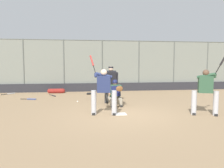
% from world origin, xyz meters
% --- Properties ---
extents(ground_plane, '(160.00, 160.00, 0.00)m').
position_xyz_m(ground_plane, '(0.00, 0.00, 0.00)').
color(ground_plane, '#9E7F5B').
extents(home_plate_marker, '(0.43, 0.43, 0.01)m').
position_xyz_m(home_plate_marker, '(0.00, 0.00, 0.01)').
color(home_plate_marker, white).
rests_on(home_plate_marker, ground_plane).
extents(backstop_fence, '(21.11, 0.08, 3.55)m').
position_xyz_m(backstop_fence, '(-0.00, -7.31, 1.86)').
color(backstop_fence, '#515651').
rests_on(backstop_fence, ground_plane).
extents(padding_wall, '(20.61, 0.18, 0.56)m').
position_xyz_m(padding_wall, '(0.00, -7.21, 0.28)').
color(padding_wall, '#28282D').
rests_on(padding_wall, ground_plane).
extents(bleachers_beyond, '(14.72, 1.95, 1.16)m').
position_xyz_m(bleachers_beyond, '(1.47, -9.46, 0.38)').
color(bleachers_beyond, slate).
rests_on(bleachers_beyond, ground_plane).
extents(batter_at_plate, '(0.98, 0.73, 2.21)m').
position_xyz_m(batter_at_plate, '(0.64, -0.00, 0.92)').
color(batter_at_plate, '#B7B7BC').
rests_on(batter_at_plate, ground_plane).
extents(catcher_behind_plate, '(0.65, 0.76, 1.19)m').
position_xyz_m(catcher_behind_plate, '(-0.04, -1.54, 0.62)').
color(catcher_behind_plate, gray).
rests_on(catcher_behind_plate, ground_plane).
extents(umpire_home, '(0.72, 0.43, 1.77)m').
position_xyz_m(umpire_home, '(0.05, -2.41, 0.95)').
color(umpire_home, '#333333').
rests_on(umpire_home, ground_plane).
extents(batter_on_deck, '(0.90, 0.93, 2.28)m').
position_xyz_m(batter_on_deck, '(-3.03, 0.59, 0.92)').
color(batter_on_deck, '#B7B7BC').
rests_on(batter_on_deck, ground_plane).
extents(spare_bat_near_backstop, '(0.81, 0.23, 0.07)m').
position_xyz_m(spare_bat_near_backstop, '(-0.33, -4.57, 0.03)').
color(spare_bat_near_backstop, black).
rests_on(spare_bat_near_backstop, ground_plane).
extents(spare_bat_by_padding, '(0.63, 0.71, 0.07)m').
position_xyz_m(spare_bat_by_padding, '(5.91, -6.38, 0.03)').
color(spare_bat_by_padding, black).
rests_on(spare_bat_by_padding, ground_plane).
extents(spare_bat_third_base_side, '(0.47, 0.80, 0.07)m').
position_xyz_m(spare_bat_third_base_side, '(3.11, -5.17, 0.03)').
color(spare_bat_third_base_side, black).
rests_on(spare_bat_third_base_side, ground_plane).
extents(spare_bat_first_base_side, '(0.84, 0.24, 0.07)m').
position_xyz_m(spare_bat_first_base_side, '(4.14, -3.98, 0.03)').
color(spare_bat_first_base_side, black).
rests_on(spare_bat_first_base_side, ground_plane).
extents(fielding_glove_on_dirt, '(0.33, 0.25, 0.12)m').
position_xyz_m(fielding_glove_on_dirt, '(1.00, -5.57, 0.06)').
color(fielding_glove_on_dirt, black).
rests_on(fielding_glove_on_dirt, ground_plane).
extents(baseball_loose, '(0.07, 0.07, 0.07)m').
position_xyz_m(baseball_loose, '(1.65, -2.81, 0.04)').
color(baseball_loose, white).
rests_on(baseball_loose, ground_plane).
extents(equipment_bag_dugout_side, '(1.13, 0.30, 0.30)m').
position_xyz_m(equipment_bag_dugout_side, '(3.09, -6.51, 0.15)').
color(equipment_bag_dugout_side, maroon).
rests_on(equipment_bag_dugout_side, ground_plane).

